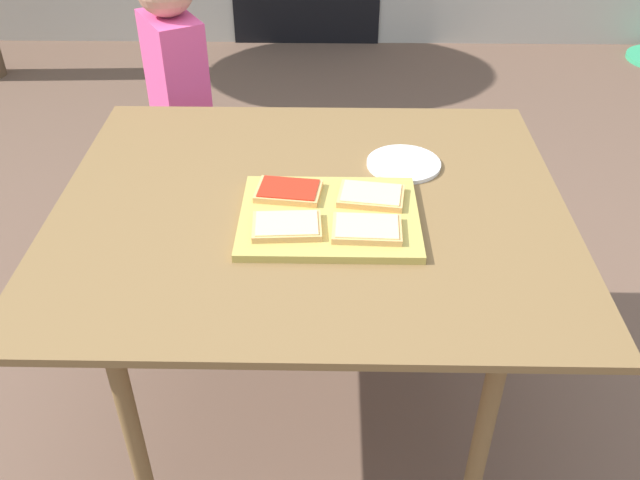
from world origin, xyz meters
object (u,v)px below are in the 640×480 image
(pizza_slice_far_left, at_px, (289,191))
(pizza_slice_near_left, at_px, (287,226))
(plate_white_right, at_px, (404,164))
(pizza_slice_far_right, at_px, (371,196))
(pizza_slice_near_right, at_px, (367,229))
(cutting_board, at_px, (329,217))
(dining_table, at_px, (311,228))
(child_left, at_px, (179,95))

(pizza_slice_far_left, height_order, pizza_slice_near_left, same)
(plate_white_right, bearing_deg, pizza_slice_far_right, -116.24)
(pizza_slice_near_right, bearing_deg, plate_white_right, 71.53)
(pizza_slice_far_right, bearing_deg, cutting_board, -146.62)
(pizza_slice_far_right, bearing_deg, plate_white_right, 63.76)
(dining_table, xyz_separation_m, pizza_slice_far_left, (-0.05, 0.01, 0.10))
(pizza_slice_near_right, relative_size, pizza_slice_near_left, 0.99)
(pizza_slice_near_right, bearing_deg, dining_table, 131.31)
(pizza_slice_far_right, bearing_deg, dining_table, 175.72)
(cutting_board, distance_m, plate_white_right, 0.30)
(plate_white_right, relative_size, child_left, 0.17)
(cutting_board, relative_size, plate_white_right, 2.13)
(dining_table, height_order, pizza_slice_near_right, pizza_slice_near_right)
(dining_table, height_order, pizza_slice_far_right, pizza_slice_far_right)
(pizza_slice_far_left, height_order, pizza_slice_far_right, same)
(cutting_board, xyz_separation_m, pizza_slice_near_right, (0.08, -0.07, 0.02))
(dining_table, height_order, child_left, child_left)
(cutting_board, relative_size, pizza_slice_far_right, 2.48)
(dining_table, relative_size, pizza_slice_near_right, 7.81)
(cutting_board, bearing_deg, pizza_slice_near_left, -145.87)
(cutting_board, distance_m, pizza_slice_far_right, 0.11)
(pizza_slice_near_right, bearing_deg, child_left, 122.12)
(cutting_board, xyz_separation_m, pizza_slice_far_right, (0.09, 0.06, 0.02))
(pizza_slice_far_left, bearing_deg, plate_white_right, 30.80)
(pizza_slice_near_left, height_order, plate_white_right, pizza_slice_near_left)
(dining_table, distance_m, cutting_board, 0.11)
(pizza_slice_far_right, distance_m, plate_white_right, 0.20)
(child_left, bearing_deg, dining_table, -59.74)
(child_left, bearing_deg, pizza_slice_near_left, -65.76)
(child_left, bearing_deg, cutting_board, -59.66)
(pizza_slice_far_left, bearing_deg, pizza_slice_near_left, -88.33)
(pizza_slice_near_right, height_order, child_left, child_left)
(cutting_board, height_order, child_left, child_left)
(plate_white_right, distance_m, child_left, 0.92)
(pizza_slice_far_right, relative_size, plate_white_right, 0.86)
(pizza_slice_far_right, xyz_separation_m, child_left, (-0.59, 0.79, -0.12))
(dining_table, xyz_separation_m, pizza_slice_near_left, (-0.05, -0.13, 0.10))
(plate_white_right, bearing_deg, pizza_slice_near_right, -108.47)
(cutting_board, distance_m, pizza_slice_near_right, 0.10)
(pizza_slice_near_right, bearing_deg, pizza_slice_near_left, 177.57)
(plate_white_right, height_order, child_left, child_left)
(cutting_board, xyz_separation_m, child_left, (-0.50, 0.85, -0.10))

